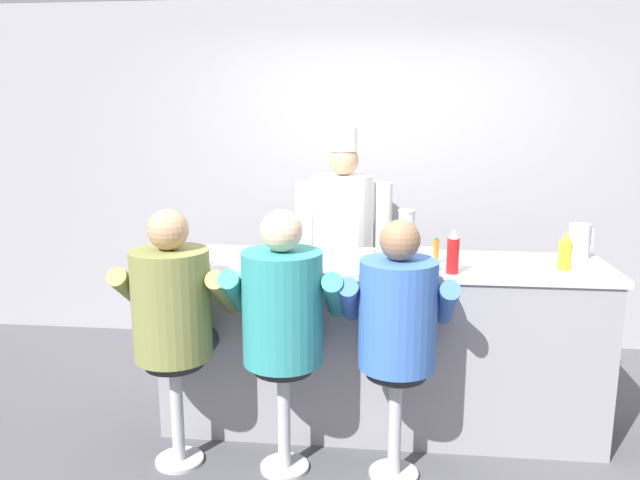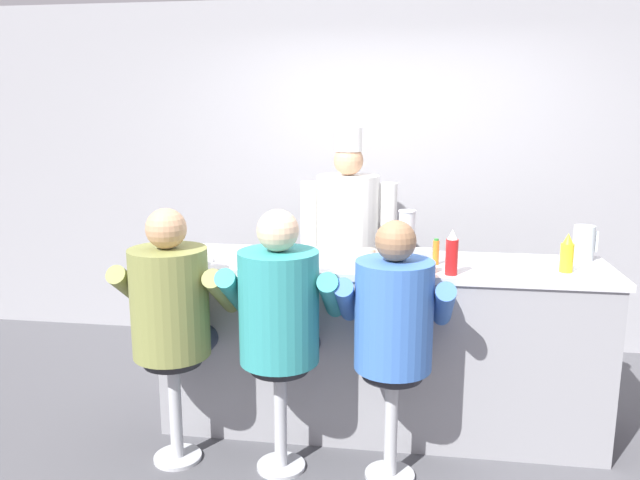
% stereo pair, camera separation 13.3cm
% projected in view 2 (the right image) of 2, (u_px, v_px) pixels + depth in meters
% --- Properties ---
extents(ground_plane, '(20.00, 20.00, 0.00)m').
position_uv_depth(ground_plane, '(375.00, 452.00, 3.47)').
color(ground_plane, '#4C4C51').
extents(wall_back, '(10.00, 0.06, 2.70)m').
position_uv_depth(wall_back, '(392.00, 177.00, 4.92)').
color(wall_back, '#99999E').
rests_on(wall_back, ground_plane).
extents(diner_counter, '(2.55, 0.64, 1.02)m').
position_uv_depth(diner_counter, '(380.00, 345.00, 3.68)').
color(diner_counter, gray).
rests_on(diner_counter, ground_plane).
extents(ketchup_bottle_red, '(0.07, 0.07, 0.24)m').
position_uv_depth(ketchup_bottle_red, '(452.00, 254.00, 3.26)').
color(ketchup_bottle_red, red).
rests_on(ketchup_bottle_red, diner_counter).
extents(mustard_bottle_yellow, '(0.07, 0.07, 0.21)m').
position_uv_depth(mustard_bottle_yellow, '(567.00, 254.00, 3.32)').
color(mustard_bottle_yellow, yellow).
rests_on(mustard_bottle_yellow, diner_counter).
extents(hot_sauce_bottle_orange, '(0.04, 0.04, 0.15)m').
position_uv_depth(hot_sauce_bottle_orange, '(436.00, 252.00, 3.48)').
color(hot_sauce_bottle_orange, orange).
rests_on(hot_sauce_bottle_orange, diner_counter).
extents(water_pitcher_clear, '(0.14, 0.12, 0.20)m').
position_uv_depth(water_pitcher_clear, '(584.00, 243.00, 3.58)').
color(water_pitcher_clear, silver).
rests_on(water_pitcher_clear, diner_counter).
extents(breakfast_plate, '(0.27, 0.27, 0.05)m').
position_uv_depth(breakfast_plate, '(190.00, 260.00, 3.55)').
color(breakfast_plate, white).
rests_on(breakfast_plate, diner_counter).
extents(cereal_bowl, '(0.15, 0.15, 0.05)m').
position_uv_depth(cereal_bowl, '(274.00, 263.00, 3.42)').
color(cereal_bowl, '#4C7FB7').
rests_on(cereal_bowl, diner_counter).
extents(coffee_mug_tan, '(0.12, 0.08, 0.09)m').
position_uv_depth(coffee_mug_tan, '(369.00, 257.00, 3.49)').
color(coffee_mug_tan, beige).
rests_on(coffee_mug_tan, diner_counter).
extents(cup_stack_steel, '(0.10, 0.10, 0.30)m').
position_uv_depth(cup_stack_steel, '(407.00, 236.00, 3.53)').
color(cup_stack_steel, '#B7BABF').
rests_on(cup_stack_steel, diner_counter).
extents(napkin_dispenser_chrome, '(0.10, 0.06, 0.13)m').
position_uv_depth(napkin_dispenser_chrome, '(422.00, 261.00, 3.29)').
color(napkin_dispenser_chrome, silver).
rests_on(napkin_dispenser_chrome, diner_counter).
extents(diner_seated_olive, '(0.61, 0.60, 1.39)m').
position_uv_depth(diner_seated_olive, '(173.00, 307.00, 3.26)').
color(diner_seated_olive, '#B2B5BA').
rests_on(diner_seated_olive, ground_plane).
extents(diner_seated_teal, '(0.62, 0.61, 1.39)m').
position_uv_depth(diner_seated_teal, '(280.00, 312.00, 3.18)').
color(diner_seated_teal, '#B2B5BA').
rests_on(diner_seated_teal, ground_plane).
extents(diner_seated_blue, '(0.59, 0.58, 1.35)m').
position_uv_depth(diner_seated_blue, '(394.00, 321.00, 3.10)').
color(diner_seated_blue, '#B2B5BA').
rests_on(diner_seated_blue, ground_plane).
extents(cook_in_whites_near, '(0.68, 0.44, 1.75)m').
position_uv_depth(cook_in_whites_near, '(348.00, 239.00, 4.47)').
color(cook_in_whites_near, '#232328').
rests_on(cook_in_whites_near, ground_plane).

